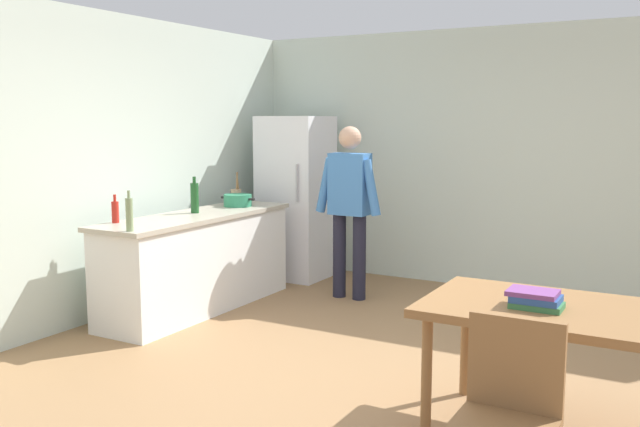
% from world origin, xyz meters
% --- Properties ---
extents(ground_plane, '(14.00, 14.00, 0.00)m').
position_xyz_m(ground_plane, '(0.00, 0.00, 0.00)').
color(ground_plane, '#936D47').
extents(wall_back, '(6.40, 0.12, 2.70)m').
position_xyz_m(wall_back, '(0.00, 3.00, 1.35)').
color(wall_back, silver).
rests_on(wall_back, ground_plane).
extents(wall_left, '(0.12, 5.60, 2.70)m').
position_xyz_m(wall_left, '(-2.60, 0.20, 1.35)').
color(wall_left, silver).
rests_on(wall_left, ground_plane).
extents(kitchen_counter, '(0.64, 2.20, 0.90)m').
position_xyz_m(kitchen_counter, '(-2.00, 0.80, 0.45)').
color(kitchen_counter, white).
rests_on(kitchen_counter, ground_plane).
extents(refrigerator, '(0.70, 0.67, 1.80)m').
position_xyz_m(refrigerator, '(-1.90, 2.40, 0.90)').
color(refrigerator, white).
rests_on(refrigerator, ground_plane).
extents(person, '(0.70, 0.22, 1.70)m').
position_xyz_m(person, '(-0.95, 1.85, 0.98)').
color(person, '#1E1E2D').
rests_on(person, ground_plane).
extents(dining_table, '(1.40, 0.90, 0.75)m').
position_xyz_m(dining_table, '(1.40, -0.30, 0.67)').
color(dining_table, olive).
rests_on(dining_table, ground_plane).
extents(chair, '(0.42, 0.42, 0.91)m').
position_xyz_m(chair, '(1.40, -1.27, 0.53)').
color(chair, olive).
rests_on(chair, ground_plane).
extents(cooking_pot, '(0.40, 0.28, 0.12)m').
position_xyz_m(cooking_pot, '(-2.01, 1.45, 0.96)').
color(cooking_pot, '#2D845B').
rests_on(cooking_pot, kitchen_counter).
extents(utensil_jar, '(0.11, 0.11, 0.32)m').
position_xyz_m(utensil_jar, '(-2.20, 1.69, 0.98)').
color(utensil_jar, tan).
rests_on(utensil_jar, kitchen_counter).
extents(bottle_wine_green, '(0.08, 0.08, 0.34)m').
position_xyz_m(bottle_wine_green, '(-2.06, 0.85, 1.05)').
color(bottle_wine_green, '#1E5123').
rests_on(bottle_wine_green, kitchen_counter).
extents(bottle_sauce_red, '(0.06, 0.06, 0.24)m').
position_xyz_m(bottle_sauce_red, '(-2.24, 0.04, 1.00)').
color(bottle_sauce_red, '#B22319').
rests_on(bottle_sauce_red, kitchen_counter).
extents(bottle_vinegar_tall, '(0.06, 0.06, 0.32)m').
position_xyz_m(bottle_vinegar_tall, '(-1.82, -0.23, 1.04)').
color(bottle_vinegar_tall, gray).
rests_on(bottle_vinegar_tall, kitchen_counter).
extents(book_stack, '(0.29, 0.20, 0.10)m').
position_xyz_m(book_stack, '(1.31, -0.38, 0.80)').
color(book_stack, '#387A47').
rests_on(book_stack, dining_table).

